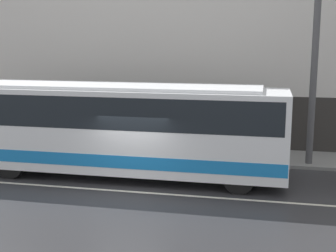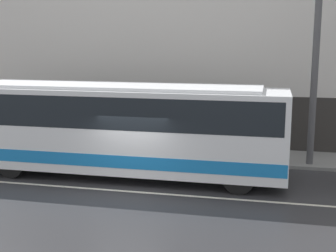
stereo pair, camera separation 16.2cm
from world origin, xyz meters
name	(u,v)px [view 1 (the left image)]	position (x,y,z in m)	size (l,w,h in m)	color
ground_plane	(130,192)	(0.00, 0.00, 0.00)	(60.00, 60.00, 0.00)	#2D2D30
sidewalk	(164,152)	(0.00, 5.35, 0.07)	(60.00, 2.70, 0.13)	gray
building_facade	(171,42)	(0.00, 6.84, 4.91)	(60.00, 0.35, 10.18)	silver
lane_stripe	(130,192)	(0.00, 0.00, 0.00)	(54.00, 0.14, 0.01)	beige
transit_bus	(117,125)	(-0.98, 1.71, 1.94)	(12.36, 2.62, 3.44)	white
utility_pole_near	(314,74)	(6.15, 4.51, 3.72)	(0.27, 0.27, 7.18)	#4C4C4F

